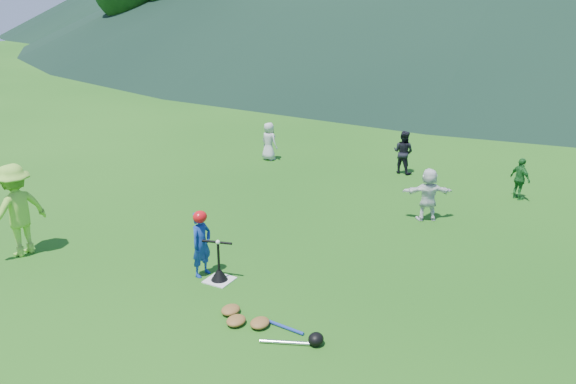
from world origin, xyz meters
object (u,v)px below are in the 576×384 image
at_px(home_plate, 220,280).
at_px(adult_coach, 17,210).
at_px(batter_child, 201,244).
at_px(equipment_pile, 259,323).
at_px(fielder_c, 520,179).
at_px(fielder_b, 403,152).
at_px(fielder_d, 428,194).
at_px(batting_tee, 219,274).
at_px(fielder_a, 269,141).

relative_size(home_plate, adult_coach, 0.25).
height_order(batter_child, equipment_pile, batter_child).
relative_size(adult_coach, equipment_pile, 1.00).
distance_m(fielder_c, equipment_pile, 8.43).
height_order(fielder_b, fielder_d, fielder_b).
height_order(adult_coach, fielder_b, adult_coach).
xyz_separation_m(batter_child, batting_tee, (0.39, -0.04, -0.47)).
bearing_deg(fielder_b, batting_tee, 93.22).
xyz_separation_m(adult_coach, fielder_a, (0.70, 8.19, -0.32)).
distance_m(fielder_b, fielder_d, 3.61).
bearing_deg(fielder_d, fielder_a, -55.00).
xyz_separation_m(fielder_b, fielder_c, (3.21, -0.77, -0.09)).
bearing_deg(fielder_a, home_plate, 127.82).
distance_m(fielder_b, equipment_pile, 8.83).
height_order(fielder_c, fielder_d, fielder_d).
bearing_deg(batting_tee, fielder_c, 60.68).
bearing_deg(home_plate, fielder_c, 60.68).
height_order(home_plate, fielder_c, fielder_c).
distance_m(fielder_d, equipment_pile, 5.67).
xyz_separation_m(batter_child, equipment_pile, (1.79, -0.97, -0.53)).
distance_m(adult_coach, batting_tee, 4.17).
bearing_deg(fielder_a, fielder_d, 168.50).
bearing_deg(batting_tee, adult_coach, -167.00).
bearing_deg(adult_coach, fielder_a, -179.14).
relative_size(fielder_d, equipment_pile, 0.67).
xyz_separation_m(batter_child, fielder_c, (4.37, 7.05, -0.07)).
bearing_deg(fielder_a, fielder_c, -167.96).
xyz_separation_m(home_plate, fielder_b, (0.77, 7.86, 0.60)).
relative_size(adult_coach, fielder_b, 1.47).
height_order(batter_child, batting_tee, batter_child).
relative_size(home_plate, equipment_pile, 0.25).
relative_size(adult_coach, batting_tee, 2.65).
bearing_deg(fielder_d, adult_coach, 11.02).
distance_m(home_plate, batter_child, 0.71).
height_order(fielder_d, equipment_pile, fielder_d).
relative_size(fielder_c, equipment_pile, 0.58).
xyz_separation_m(batter_child, fielder_d, (2.77, 4.59, 0.00)).
distance_m(home_plate, fielder_b, 7.92).
bearing_deg(batting_tee, fielder_a, 114.37).
xyz_separation_m(adult_coach, fielder_b, (4.76, 8.78, -0.29)).
height_order(fielder_c, batting_tee, fielder_c).
distance_m(home_plate, fielder_d, 5.24).
distance_m(batter_child, fielder_c, 8.29).
relative_size(fielder_a, fielder_d, 0.97).
bearing_deg(home_plate, fielder_b, 84.42).
bearing_deg(batting_tee, batter_child, 173.76).
xyz_separation_m(adult_coach, fielder_c, (7.97, 8.01, -0.38)).
distance_m(batter_child, fielder_a, 7.78).
xyz_separation_m(batter_child, fielder_b, (1.16, 7.82, 0.02)).
height_order(fielder_a, fielder_d, fielder_d).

